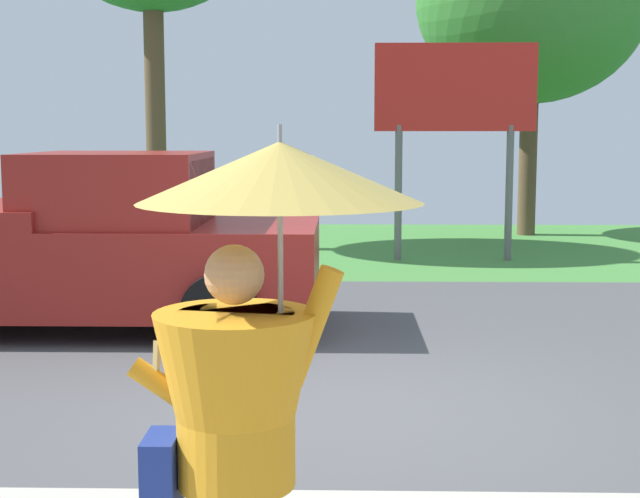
{
  "coord_description": "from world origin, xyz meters",
  "views": [
    {
      "loc": [
        -0.02,
        -6.86,
        2.11
      ],
      "look_at": [
        -0.21,
        1.0,
        1.1
      ],
      "focal_mm": 51.91,
      "sensor_mm": 36.0,
      "label": 1
    }
  ],
  "objects": [
    {
      "name": "ground_plane",
      "position": [
        0.0,
        2.95,
        -0.05
      ],
      "size": [
        40.0,
        22.0,
        0.2
      ],
      "color": "#4C4C4F"
    },
    {
      "name": "monk_pedestrian",
      "position": [
        -0.37,
        -3.56,
        1.12
      ],
      "size": [
        1.09,
        1.03,
        2.13
      ],
      "rotation": [
        0.0,
        0.0,
        -0.26
      ],
      "color": "orange",
      "rests_on": "ground_plane"
    },
    {
      "name": "pickup_truck",
      "position": [
        -2.85,
        2.85,
        0.87
      ],
      "size": [
        5.2,
        2.28,
        1.88
      ],
      "rotation": [
        0.0,
        0.0,
        -0.08
      ],
      "color": "maroon",
      "rests_on": "ground_plane"
    },
    {
      "name": "roadside_billboard",
      "position": [
        1.81,
        8.22,
        2.55
      ],
      "size": [
        2.6,
        0.12,
        3.5
      ],
      "color": "slate",
      "rests_on": "ground_plane"
    }
  ]
}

